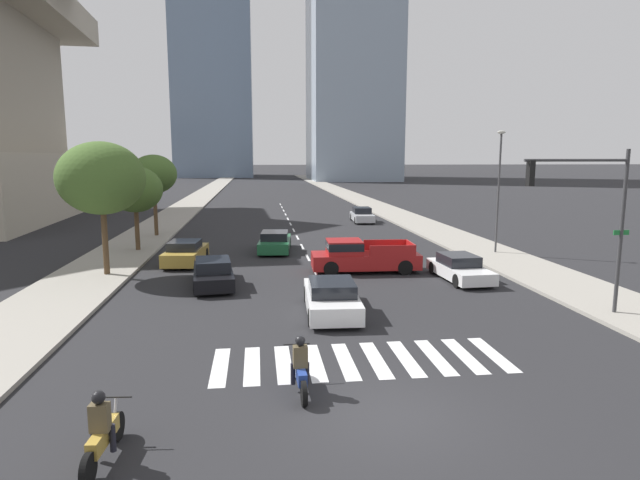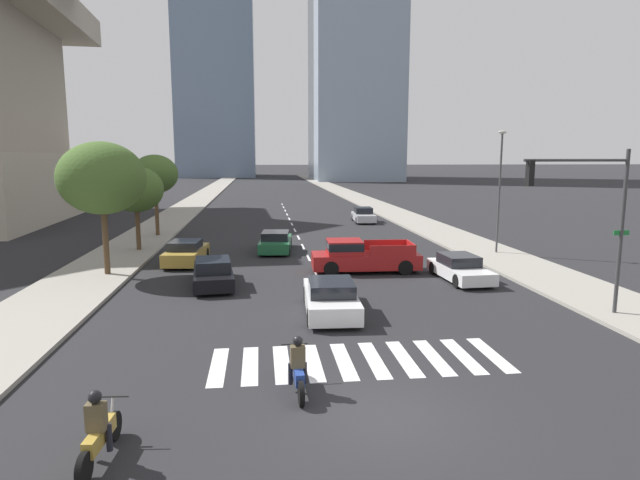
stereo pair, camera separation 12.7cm
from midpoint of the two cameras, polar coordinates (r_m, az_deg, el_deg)
ground_plane at (r=12.90m, az=7.40°, el=-18.21°), size 800.00×800.00×0.00m
sidewalk_east at (r=43.84m, az=12.19°, el=1.13°), size 4.00×260.00×0.15m
sidewalk_west at (r=42.35m, az=-17.77°, el=0.64°), size 4.00×260.00×0.15m
crosswalk_near at (r=15.86m, az=4.45°, el=-12.80°), size 8.55×2.85×0.01m
lane_divider_center at (r=42.95m, az=-2.65°, el=1.07°), size 0.14×50.00×0.01m
motorcycle_lead at (r=13.70m, az=-2.16°, el=-13.77°), size 0.70×2.21×1.49m
motorcycle_trailing at (r=11.70m, az=-22.43°, el=-18.66°), size 0.70×2.16×1.49m
pickup_truck at (r=27.31m, az=4.51°, el=-1.77°), size 5.58×2.20×1.67m
sedan_white_0 at (r=20.13m, az=1.34°, el=-6.24°), size 2.10×4.78×1.30m
sedan_black_1 at (r=24.83m, az=-11.32°, el=-3.52°), size 2.19×4.73×1.28m
sedan_silver_2 at (r=48.43m, az=4.78°, el=2.66°), size 1.94×4.38×1.32m
sedan_green_3 at (r=33.30m, az=-4.70°, el=-0.21°), size 2.27×4.77×1.28m
sedan_white_4 at (r=26.38m, az=14.98°, el=-2.99°), size 1.97×4.40×1.21m
sedan_gold_5 at (r=30.21m, az=-14.12°, el=-1.36°), size 2.18×4.38×1.32m
traffic_signal_near at (r=21.23m, az=27.04°, el=3.55°), size 4.20×0.28×6.01m
street_lamp_east at (r=33.45m, az=18.93°, el=5.90°), size 0.50×0.24×7.27m
street_tree_nearest at (r=27.70m, az=-22.37°, el=6.17°), size 4.13×4.13×6.47m
street_tree_second at (r=34.53m, az=-19.14°, el=5.17°), size 3.33×3.33×5.18m
street_tree_third at (r=40.60m, az=-17.29°, el=6.78°), size 3.31×3.31×5.91m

